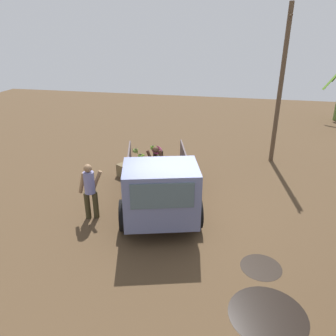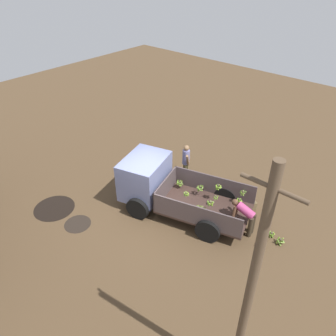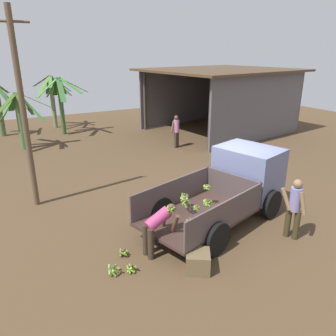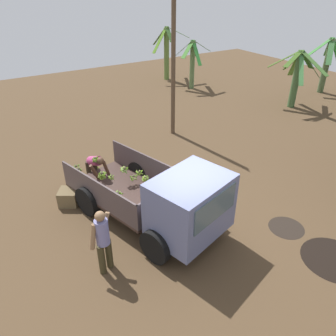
# 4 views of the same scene
# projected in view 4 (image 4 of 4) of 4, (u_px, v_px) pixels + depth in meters

# --- Properties ---
(ground) EXTENTS (36.00, 36.00, 0.00)m
(ground) POSITION_uv_depth(u_px,v_px,m) (187.00, 226.00, 8.75)
(ground) COLOR #4F3A25
(mud_patch_0) EXTENTS (1.50, 1.50, 0.01)m
(mud_patch_0) POSITION_uv_depth(u_px,v_px,m) (334.00, 259.00, 7.73)
(mud_patch_0) COLOR black
(mud_patch_0) RESTS_ON ground
(mud_patch_1) EXTENTS (0.93, 0.93, 0.01)m
(mud_patch_1) POSITION_uv_depth(u_px,v_px,m) (286.00, 228.00, 8.70)
(mud_patch_1) COLOR black
(mud_patch_1) RESTS_ON ground
(cargo_truck) EXTENTS (4.94, 3.09, 1.88)m
(cargo_truck) POSITION_uv_depth(u_px,v_px,m) (173.00, 203.00, 8.02)
(cargo_truck) COLOR #3C2923
(cargo_truck) RESTS_ON ground
(utility_pole) EXTENTS (1.00, 0.17, 5.82)m
(utility_pole) POSITION_uv_depth(u_px,v_px,m) (173.00, 61.00, 12.45)
(utility_pole) COLOR brown
(utility_pole) RESTS_ON ground
(banana_palm_0) EXTENTS (2.33, 2.00, 2.96)m
(banana_palm_0) POSITION_uv_depth(u_px,v_px,m) (326.00, 64.00, 18.05)
(banana_palm_0) COLOR #4D633C
(banana_palm_0) RESTS_ON ground
(banana_palm_1) EXTENTS (2.76, 2.63, 2.78)m
(banana_palm_1) POSITION_uv_depth(u_px,v_px,m) (296.00, 77.00, 15.99)
(banana_palm_1) COLOR #466A3B
(banana_palm_1) RESTS_ON ground
(banana_palm_2) EXTENTS (2.15, 2.40, 3.18)m
(banana_palm_2) POSITION_uv_depth(u_px,v_px,m) (167.00, 52.00, 20.36)
(banana_palm_2) COLOR olive
(banana_palm_2) RESTS_ON ground
(banana_palm_4) EXTENTS (1.96, 1.91, 2.72)m
(banana_palm_4) POSITION_uv_depth(u_px,v_px,m) (192.00, 63.00, 18.79)
(banana_palm_4) COLOR #5C7947
(banana_palm_4) RESTS_ON ground
(person_foreground_visitor) EXTENTS (0.50, 0.65, 1.64)m
(person_foreground_visitor) POSITION_uv_depth(u_px,v_px,m) (103.00, 239.00, 7.02)
(person_foreground_visitor) COLOR #38311C
(person_foreground_visitor) RESTS_ON ground
(person_worker_loading) EXTENTS (0.88, 0.68, 1.19)m
(person_worker_loading) POSITION_uv_depth(u_px,v_px,m) (95.00, 166.00, 10.08)
(person_worker_loading) COLOR #362C1F
(person_worker_loading) RESTS_ON ground
(banana_bunch_on_ground_0) EXTENTS (0.26, 0.25, 0.20)m
(banana_bunch_on_ground_0) POSITION_uv_depth(u_px,v_px,m) (96.00, 170.00, 11.09)
(banana_bunch_on_ground_0) COLOR #4A4330
(banana_bunch_on_ground_0) RESTS_ON ground
(banana_bunch_on_ground_1) EXTENTS (0.29, 0.29, 0.24)m
(banana_bunch_on_ground_1) POSITION_uv_depth(u_px,v_px,m) (76.00, 168.00, 11.16)
(banana_bunch_on_ground_1) COLOR #4C4431
(banana_bunch_on_ground_1) RESTS_ON ground
(banana_bunch_on_ground_2) EXTENTS (0.22, 0.23, 0.21)m
(banana_bunch_on_ground_2) POSITION_uv_depth(u_px,v_px,m) (77.00, 174.00, 10.85)
(banana_bunch_on_ground_2) COLOR brown
(banana_bunch_on_ground_2) RESTS_ON ground
(wooden_crate_0) EXTENTS (0.73, 0.73, 0.46)m
(wooden_crate_0) POSITION_uv_depth(u_px,v_px,m) (69.00, 197.00, 9.52)
(wooden_crate_0) COLOR brown
(wooden_crate_0) RESTS_ON ground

